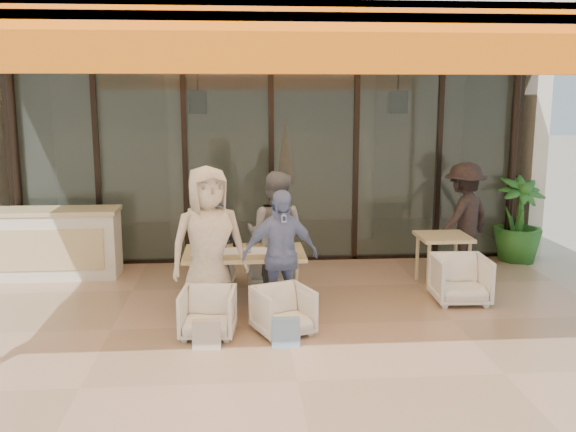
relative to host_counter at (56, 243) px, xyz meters
name	(u,v)px	position (x,y,z in m)	size (l,w,h in m)	color
ground	(285,327)	(3.21, -2.30, -0.53)	(70.00, 70.00, 0.00)	#C6B293
terrace_floor	(285,327)	(3.21, -2.30, -0.53)	(8.00, 6.00, 0.01)	tan
terrace_structure	(287,38)	(3.21, -2.56, 2.72)	(8.00, 6.00, 3.40)	silver
glass_storefront	(271,164)	(3.21, 0.70, 1.07)	(8.08, 0.10, 3.20)	#9EADA3
interior_block	(265,118)	(3.21, 3.02, 1.70)	(9.05, 3.62, 3.52)	silver
host_counter	(56,243)	(0.00, 0.00, 0.00)	(1.85, 0.65, 1.04)	silver
dining_table	(244,256)	(2.74, -1.58, 0.16)	(1.50, 0.90, 0.93)	#CCB77C
chair_far_left	(214,267)	(2.32, -0.64, -0.24)	(0.57, 0.54, 0.59)	white
chair_far_right	(274,264)	(3.16, -0.64, -0.21)	(0.63, 0.59, 0.65)	white
chair_near_left	(208,311)	(2.32, -2.54, -0.23)	(0.59, 0.55, 0.61)	white
chair_near_right	(283,309)	(3.16, -2.54, -0.23)	(0.59, 0.55, 0.61)	white
diner_navy	(212,237)	(2.32, -1.14, 0.31)	(0.61, 0.40, 1.67)	#1B233C
diner_grey	(276,235)	(3.16, -1.14, 0.32)	(0.82, 0.64, 1.69)	slate
diner_cream	(209,245)	(2.32, -2.04, 0.40)	(0.91, 0.60, 1.87)	beige
diner_periwinkle	(280,256)	(3.16, -2.04, 0.26)	(0.93, 0.39, 1.59)	#6C85B4
tote_bag_cream	(207,335)	(2.32, -2.94, -0.36)	(0.30, 0.10, 0.34)	silver
tote_bag_blue	(286,333)	(3.16, -2.94, -0.36)	(0.30, 0.10, 0.34)	#99BFD8
side_table	(443,243)	(5.53, -0.85, 0.11)	(0.70, 0.70, 0.74)	#CCB77C
side_chair	(460,277)	(5.53, -1.60, -0.18)	(0.68, 0.63, 0.70)	white
standing_woman	(464,218)	(6.07, -0.13, 0.31)	(1.09, 0.63, 1.68)	black
potted_palm	(518,220)	(7.16, 0.39, 0.17)	(0.78, 0.78, 1.40)	#1E5919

